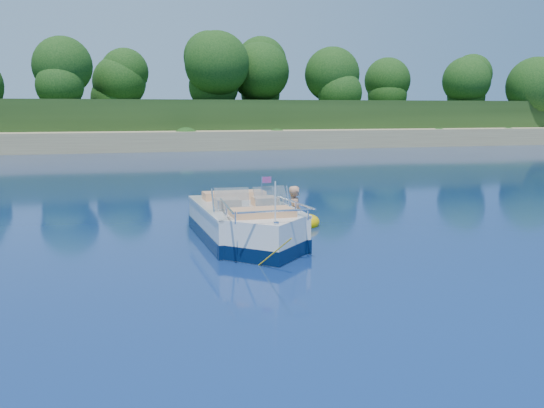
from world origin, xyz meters
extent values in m
plane|color=#091643|center=(0.00, 0.00, 0.00)|extent=(160.00, 160.00, 0.00)
cube|color=#917B54|center=(0.00, 38.00, 0.50)|extent=(170.00, 8.00, 2.00)
cube|color=black|center=(0.00, 65.00, 1.00)|extent=(170.00, 56.00, 6.00)
cylinder|color=black|center=(0.00, 42.00, 3.30)|extent=(0.44, 0.44, 3.60)
sphere|color=black|center=(0.00, 42.00, 6.72)|extent=(5.94, 5.94, 5.94)
cylinder|color=black|center=(20.00, 40.00, 2.80)|extent=(0.44, 0.44, 2.60)
sphere|color=black|center=(20.00, 40.00, 5.27)|extent=(4.29, 4.29, 4.29)
cube|color=white|center=(-3.20, 2.08, 0.32)|extent=(2.13, 3.96, 1.09)
cube|color=white|center=(-3.18, 0.22, 0.32)|extent=(2.08, 2.08, 1.09)
cube|color=#051535|center=(-3.20, 2.08, 0.17)|extent=(2.16, 4.00, 0.31)
cube|color=#051535|center=(-3.18, 0.22, 0.17)|extent=(2.13, 2.13, 0.31)
cube|color=#A57F57|center=(-3.20, 2.40, 0.63)|extent=(1.70, 2.78, 0.10)
cube|color=white|center=(-3.20, 2.08, 0.83)|extent=(2.17, 3.96, 0.06)
cube|color=black|center=(-3.22, 4.24, 0.36)|extent=(0.58, 0.37, 0.94)
cube|color=#8C9EA5|center=(-3.66, 1.35, 1.14)|extent=(0.84, 0.38, 0.51)
cube|color=#8C9EA5|center=(-2.72, 1.36, 1.14)|extent=(0.85, 0.39, 0.51)
cube|color=tan|center=(-3.66, 1.82, 0.87)|extent=(0.58, 0.58, 0.42)
cube|color=tan|center=(-2.73, 1.83, 0.87)|extent=(0.58, 0.58, 0.42)
cube|color=tan|center=(-3.21, 3.13, 0.87)|extent=(1.63, 0.59, 0.40)
cube|color=tan|center=(-3.18, 0.42, 0.84)|extent=(1.38, 0.80, 0.35)
cylinder|color=white|center=(-3.17, -0.57, 1.31)|extent=(0.03, 0.03, 0.89)
cube|color=red|center=(-2.81, 1.36, 1.55)|extent=(0.23, 0.02, 0.15)
cube|color=silver|center=(-3.17, -0.62, 0.90)|extent=(0.10, 0.06, 0.05)
cylinder|color=yellow|center=(-3.32, -0.99, 0.36)|extent=(0.42, 1.06, 0.80)
torus|color=#EBBB00|center=(-1.39, 3.47, 0.09)|extent=(1.75, 1.75, 0.35)
torus|color=red|center=(-1.39, 3.47, 0.11)|extent=(1.44, 1.44, 0.12)
imported|color=tan|center=(-1.42, 3.43, 0.00)|extent=(0.57, 0.95, 1.75)
camera|label=1|loc=(-6.61, -12.30, 3.19)|focal=40.00mm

